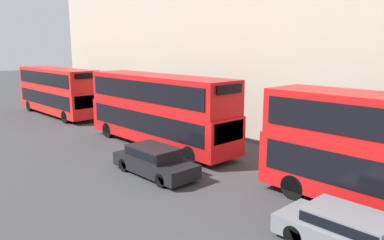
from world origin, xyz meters
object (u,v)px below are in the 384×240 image
bus_second_in_queue (159,107)px  car_dark_sedan (350,231)px  bus_third_in_queue (57,89)px  car_hatchback (154,160)px  pedestrian (274,147)px

bus_second_in_queue → car_dark_sedan: bus_second_in_queue is taller
car_dark_sedan → bus_second_in_queue: bearing=75.6°
bus_third_in_queue → car_hatchback: bearing=-100.6°
bus_third_in_queue → car_dark_sedan: bearing=-97.1°
bus_third_in_queue → car_hatchback: bus_third_in_queue is taller
car_dark_sedan → car_hatchback: size_ratio=0.96×
car_hatchback → bus_second_in_queue: bearing=49.2°
bus_second_in_queue → bus_third_in_queue: (0.00, 14.21, -0.11)m
bus_third_in_queue → car_dark_sedan: size_ratio=2.48×
car_dark_sedan → car_hatchback: bearing=90.0°
bus_third_in_queue → car_hatchback: size_ratio=2.39×
pedestrian → car_dark_sedan: bearing=-131.4°
bus_second_in_queue → pedestrian: 7.16m
bus_second_in_queue → pedestrian: bus_second_in_queue is taller
bus_third_in_queue → car_hatchback: 18.54m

